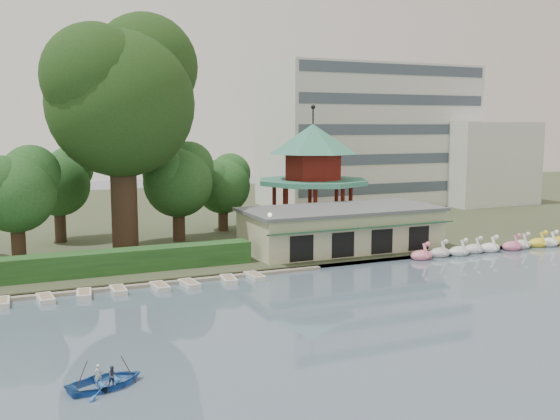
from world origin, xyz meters
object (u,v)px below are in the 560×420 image
boathouse (341,228)px  dock (110,287)px  big_tree (122,91)px  rowboat_with_passengers (105,376)px  pavilion (313,167)px

boathouse → dock: bearing=-167.8°
big_tree → rowboat_with_passengers: size_ratio=3.89×
dock → boathouse: 22.62m
boathouse → rowboat_with_passengers: (-24.86, -22.53, -1.86)m
pavilion → dock: bearing=-148.3°
big_tree → rowboat_with_passengers: (-6.03, -28.77, -14.45)m
boathouse → big_tree: 23.49m
boathouse → pavilion: (2.00, 10.03, 5.11)m
big_tree → rowboat_with_passengers: big_tree is taller
pavilion → big_tree: bearing=-169.7°
big_tree → pavilion: bearing=10.3°
boathouse → big_tree: size_ratio=0.85×
pavilion → rowboat_with_passengers: size_ratio=2.41×
dock → big_tree: bearing=73.9°
boathouse → pavilion: bearing=78.7°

